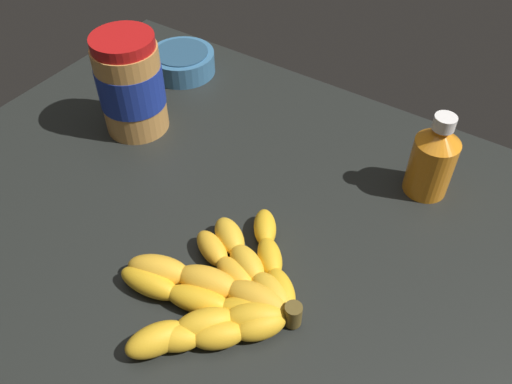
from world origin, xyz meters
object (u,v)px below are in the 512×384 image
at_px(peanut_butter_jar, 131,85).
at_px(banana_bunch, 224,291).
at_px(honey_bottle, 433,159).
at_px(small_bowl, 182,62).

bearing_deg(peanut_butter_jar, banana_bunch, 148.31).
bearing_deg(peanut_butter_jar, honey_bottle, -165.02).
bearing_deg(honey_bottle, peanut_butter_jar, 14.98).
bearing_deg(peanut_butter_jar, small_bowl, -76.34).
height_order(peanut_butter_jar, small_bowl, peanut_butter_jar).
bearing_deg(banana_bunch, peanut_butter_jar, -31.69).
distance_m(banana_bunch, peanut_butter_jar, 0.36).
height_order(banana_bunch, honey_bottle, honey_bottle).
xyz_separation_m(peanut_butter_jar, small_bowl, (0.04, -0.16, -0.06)).
relative_size(banana_bunch, small_bowl, 2.32).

